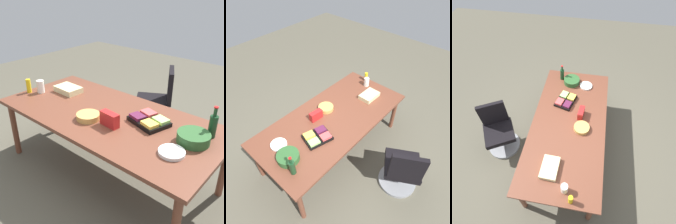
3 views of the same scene
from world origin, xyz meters
TOP-DOWN VIEW (x-y plane):
  - ground_plane at (0.00, 0.00)m, footprint 10.00×10.00m
  - conference_table at (0.00, 0.00)m, footprint 2.42×1.14m
  - office_chair at (0.14, -1.19)m, footprint 0.66×0.66m
  - wine_bottle at (-1.00, -0.29)m, footprint 0.08×0.08m
  - fruit_platter at (-0.44, -0.12)m, footprint 0.42×0.37m
  - chip_bowl at (0.07, 0.21)m, footprint 0.24×0.24m
  - mayo_jar at (1.01, 0.11)m, footprint 0.09×0.09m
  - paper_plate_stack at (-0.86, 0.18)m, footprint 0.25×0.25m
  - chip_bag_red at (-0.18, 0.17)m, footprint 0.21×0.10m
  - salad_bowl at (-0.92, -0.09)m, footprint 0.36×0.36m
  - sheet_cake at (0.77, -0.13)m, footprint 0.33×0.23m
  - mustard_bottle at (1.13, 0.20)m, footprint 0.07×0.07m

SIDE VIEW (x-z plane):
  - ground_plane at x=0.00m, z-range 0.00..0.00m
  - office_chair at x=0.14m, z-range -0.10..0.82m
  - conference_table at x=0.00m, z-range 0.31..1.06m
  - paper_plate_stack at x=-0.86m, z-range 0.75..0.78m
  - chip_bowl at x=0.07m, z-range 0.75..0.81m
  - fruit_platter at x=-0.44m, z-range 0.74..0.82m
  - sheet_cake at x=0.77m, z-range 0.75..0.82m
  - salad_bowl at x=-0.92m, z-range 0.75..0.84m
  - chip_bag_red at x=-0.18m, z-range 0.75..0.89m
  - mayo_jar at x=1.01m, z-range 0.75..0.90m
  - mustard_bottle at x=1.13m, z-range 0.75..0.92m
  - wine_bottle at x=-1.00m, z-range 0.71..1.01m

